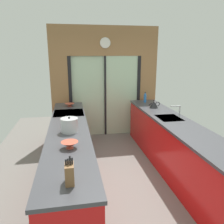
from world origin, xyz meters
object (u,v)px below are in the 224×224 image
at_px(oven_range, 70,135).
at_px(mixing_bowl_far, 70,105).
at_px(stock_pot, 69,125).
at_px(knife_block, 70,173).
at_px(mixing_bowl_mid, 70,121).
at_px(kettle, 154,104).
at_px(soap_bottle_far, 145,98).
at_px(mixing_bowl_near, 70,145).

distance_m(oven_range, mixing_bowl_far, 0.74).
xyz_separation_m(mixing_bowl_far, stock_pot, (0.00, -1.69, 0.07)).
distance_m(oven_range, knife_block, 2.60).
distance_m(mixing_bowl_mid, kettle, 1.95).
bearing_deg(mixing_bowl_far, kettle, -14.69).
bearing_deg(knife_block, soap_bottle_far, 60.93).
relative_size(knife_block, kettle, 1.02).
height_order(mixing_bowl_near, mixing_bowl_far, mixing_bowl_near).
bearing_deg(mixing_bowl_far, oven_range, -91.92).
height_order(stock_pot, soap_bottle_far, soap_bottle_far).
bearing_deg(kettle, oven_range, -177.35).
bearing_deg(mixing_bowl_mid, kettle, 23.97).
xyz_separation_m(mixing_bowl_far, soap_bottle_far, (1.78, 0.11, 0.07)).
distance_m(mixing_bowl_far, soap_bottle_far, 1.78).
xyz_separation_m(mixing_bowl_mid, stock_pot, (0.00, -0.44, 0.07)).
relative_size(mixing_bowl_near, knife_block, 0.81).
height_order(knife_block, soap_bottle_far, knife_block).
distance_m(knife_block, soap_bottle_far, 3.66).
xyz_separation_m(stock_pot, kettle, (1.78, 1.23, -0.03)).
distance_m(stock_pot, soap_bottle_far, 2.54).
height_order(kettle, soap_bottle_far, soap_bottle_far).
bearing_deg(knife_block, stock_pot, 90.00).
bearing_deg(mixing_bowl_near, mixing_bowl_far, 90.00).
bearing_deg(stock_pot, knife_block, -90.00).
distance_m(mixing_bowl_near, stock_pot, 0.61).
height_order(mixing_bowl_mid, stock_pot, stock_pot).
bearing_deg(mixing_bowl_mid, soap_bottle_far, 37.64).
distance_m(knife_block, stock_pot, 1.39).
distance_m(mixing_bowl_near, kettle, 2.56).
relative_size(oven_range, knife_block, 3.48).
distance_m(stock_pot, kettle, 2.16).
xyz_separation_m(mixing_bowl_near, kettle, (1.78, 1.84, 0.03)).
bearing_deg(knife_block, kettle, 55.79).
xyz_separation_m(mixing_bowl_mid, knife_block, (0.00, -1.83, 0.06)).
bearing_deg(mixing_bowl_mid, mixing_bowl_near, -90.00).
distance_m(mixing_bowl_far, knife_block, 3.09).
height_order(oven_range, mixing_bowl_near, mixing_bowl_near).
xyz_separation_m(oven_range, mixing_bowl_mid, (0.02, -0.71, 0.50)).
xyz_separation_m(knife_block, stock_pot, (-0.00, 1.39, 0.01)).
xyz_separation_m(mixing_bowl_near, knife_block, (0.00, -0.78, 0.05)).
relative_size(mixing_bowl_near, mixing_bowl_far, 0.98).
relative_size(oven_range, soap_bottle_far, 3.77).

